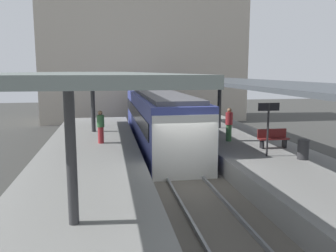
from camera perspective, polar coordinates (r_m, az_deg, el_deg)
The scene contains 15 objects.
ground_plane at distance 13.84m, azimuth 3.09°, elevation -9.94°, with size 80.00×80.00×0.00m, color #383835.
platform_left at distance 13.38m, azimuth -13.15°, elevation -8.58°, with size 4.40×28.00×1.00m, color gray.
platform_right at distance 14.97m, azimuth 17.53°, elevation -6.88°, with size 4.40×28.00×1.00m, color gray.
track_ballast at distance 13.80m, azimuth 3.09°, elevation -9.55°, with size 3.20×28.00×0.20m, color #59544C.
rail_near_side at distance 13.61m, azimuth 0.10°, elevation -9.05°, with size 0.08×28.00×0.14m, color slate.
rail_far_side at distance 13.92m, azimuth 6.02°, elevation -8.69°, with size 0.08×28.00×0.14m, color slate.
commuter_train at distance 21.03m, azimuth -1.69°, elevation 1.44°, with size 2.78×15.28×3.10m.
canopy_left at distance 14.18m, azimuth -13.39°, elevation 8.05°, with size 4.18×21.00×3.44m.
canopy_right at distance 15.70m, azimuth 15.76°, elevation 6.49°, with size 4.18×21.00×3.01m.
platform_bench at distance 16.67m, azimuth 16.77°, elevation -1.85°, with size 1.40×0.41×0.86m.
platform_sign at distance 14.75m, azimuth 16.10°, elevation 1.38°, with size 0.90×0.08×2.21m.
litter_bin at distance 14.90m, azimuth 21.24°, elevation -3.58°, with size 0.44×0.44×0.80m, color #2D2D30.
passenger_near_bench at distance 17.22m, azimuth -10.97°, elevation -0.07°, with size 0.36×0.36×1.60m.
passenger_mid_platform at distance 17.67m, azimuth 9.95°, elevation 0.32°, with size 0.36×0.36×1.67m.
station_building_backdrop at distance 32.95m, azimuth -3.96°, elevation 10.71°, with size 18.00×6.00×11.00m, color #A89E8E.
Camera 1 is at (-2.97, -12.75, 4.48)m, focal length 37.25 mm.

